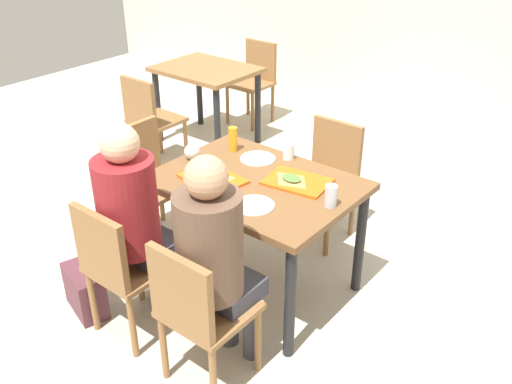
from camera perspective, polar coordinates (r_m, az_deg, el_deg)
name	(u,v)px	position (r m, az deg, el deg)	size (l,w,h in m)	color
ground_plane	(256,285)	(3.67, 0.00, -9.40)	(10.00, 10.00, 0.02)	#B2AD9E
main_table	(256,195)	(3.30, 0.00, -0.34)	(1.16, 0.85, 0.75)	brown
chair_near_left	(118,264)	(3.10, -13.75, -7.05)	(0.40, 0.40, 0.84)	olive
chair_near_right	(197,309)	(2.74, -6.00, -11.67)	(0.40, 0.40, 0.84)	olive
chair_far_side	(328,172)	(3.97, 7.33, 2.03)	(0.40, 0.40, 0.84)	olive
chair_left_end	(148,174)	(3.98, -10.86, 1.82)	(0.40, 0.40, 0.84)	olive
person_in_red	(134,213)	(3.04, -12.25, -2.12)	(0.32, 0.42, 1.25)	#383842
person_in_brown_jacket	(215,253)	(2.67, -4.17, -6.16)	(0.32, 0.42, 1.25)	#383842
tray_red_near	(213,179)	(3.27, -4.39, 1.36)	(0.36, 0.26, 0.02)	#D85914
tray_red_far	(297,182)	(3.24, 4.20, 1.05)	(0.36, 0.26, 0.02)	#D85914
paper_plate_center	(258,158)	(3.52, 0.18, 3.41)	(0.22, 0.22, 0.01)	white
paper_plate_near_edge	(254,205)	(3.00, -0.21, -1.35)	(0.22, 0.22, 0.01)	white
pizza_slice_a	(214,178)	(3.25, -4.23, 1.46)	(0.23, 0.23, 0.02)	tan
pizza_slice_b	(291,179)	(3.23, 3.59, 1.34)	(0.21, 0.18, 0.02)	#C68C47
plastic_cup_a	(289,151)	(3.51, 3.33, 4.15)	(0.07, 0.07, 0.10)	white
plastic_cup_b	(218,199)	(2.98, -3.91, -0.67)	(0.07, 0.07, 0.10)	white
soda_can	(331,196)	(3.00, 7.59, -0.40)	(0.07, 0.07, 0.12)	#B7BCC6
condiment_bottle	(233,139)	(3.60, -2.35, 5.37)	(0.06, 0.06, 0.16)	orange
foil_bundle	(192,152)	(3.52, -6.48, 4.07)	(0.10, 0.10, 0.10)	silver
handbag	(85,291)	(3.54, -16.90, -9.53)	(0.32, 0.16, 0.28)	#592D38
background_table	(206,81)	(5.44, -5.04, 11.15)	(0.90, 0.70, 0.75)	olive
background_chair_near	(149,116)	(5.01, -10.78, 7.56)	(0.40, 0.40, 0.84)	olive
background_chair_far	(255,76)	(6.00, -0.09, 11.64)	(0.40, 0.40, 0.84)	olive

